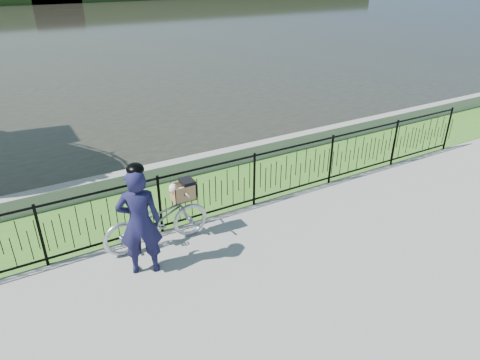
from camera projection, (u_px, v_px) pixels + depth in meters
ground at (253, 261)px, 7.17m from camera, size 120.00×120.00×0.00m
grass_strip at (190, 196)px, 9.18m from camera, size 60.00×2.00×0.01m
water at (28, 30)px, 32.70m from camera, size 120.00×120.00×0.00m
quay_wall at (172, 170)px, 9.87m from camera, size 60.00×0.30×0.40m
fence at (210, 191)px, 8.15m from camera, size 14.00×0.06×1.15m
bicycle_rig at (157, 219)px, 7.38m from camera, size 1.88×0.66×1.14m
cyclist at (139, 221)px, 6.54m from camera, size 0.76×0.62×1.88m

